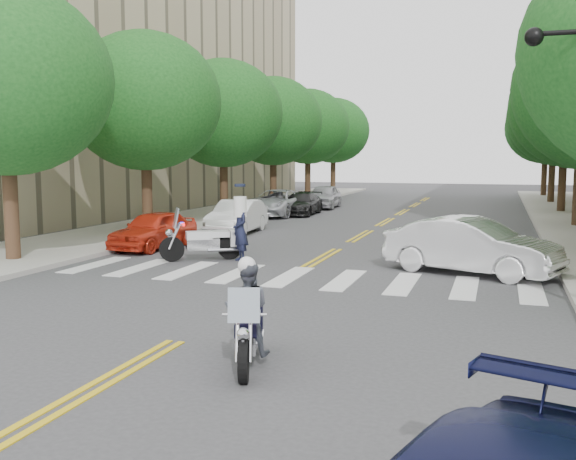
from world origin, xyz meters
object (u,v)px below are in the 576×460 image
at_px(motorcycle_police, 247,316).
at_px(convertible, 471,246).
at_px(motorcycle_parked, 208,242).
at_px(officer_standing, 240,230).

xyz_separation_m(motorcycle_police, convertible, (3.02, 9.24, 0.02)).
distance_m(motorcycle_parked, officer_standing, 1.15).
distance_m(motorcycle_police, convertible, 9.72).
xyz_separation_m(motorcycle_police, motorcycle_parked, (-5.01, 9.18, -0.19)).
height_order(motorcycle_parked, convertible, motorcycle_parked).
xyz_separation_m(motorcycle_parked, officer_standing, (1.07, 0.07, 0.39)).
relative_size(motorcycle_police, motorcycle_parked, 0.90).
bearing_deg(officer_standing, convertible, 48.63).
bearing_deg(motorcycle_parked, motorcycle_police, 174.66).
relative_size(motorcycle_parked, convertible, 0.48).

